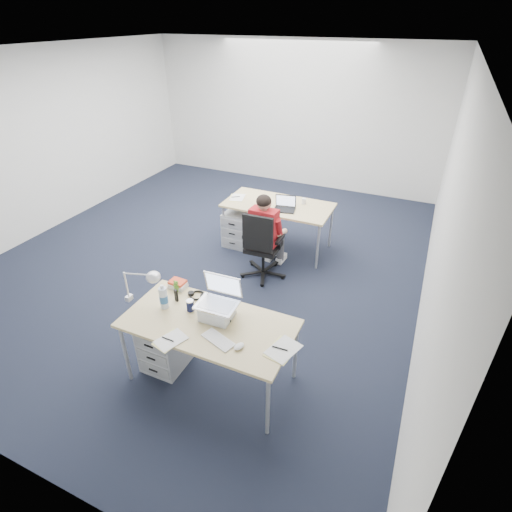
{
  "coord_description": "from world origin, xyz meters",
  "views": [
    {
      "loc": [
        2.74,
        -4.44,
        3.17
      ],
      "look_at": [
        1.18,
        -0.97,
        0.85
      ],
      "focal_mm": 28.0,
      "sensor_mm": 36.0,
      "label": 1
    }
  ],
  "objects_px": {
    "headphones": "(197,295)",
    "far_cup": "(304,201)",
    "drawer_pedestal_far": "(239,227)",
    "drawer_pedestal_near": "(167,342)",
    "water_bottle": "(163,296)",
    "silver_laptop": "(216,301)",
    "desk_far": "(278,207)",
    "wireless_keyboard": "(218,340)",
    "computer_mouse": "(239,346)",
    "desk_lamp": "(137,285)",
    "office_chair": "(262,258)",
    "desk_near": "(209,326)",
    "sunglasses": "(227,319)",
    "bear_figurine": "(176,286)",
    "cordless_phone": "(176,295)",
    "dark_laptop": "(285,203)",
    "can_koozie": "(190,305)",
    "seated_person": "(268,233)"
  },
  "relations": [
    {
      "from": "drawer_pedestal_far",
      "to": "headphones",
      "type": "distance_m",
      "value": 2.46
    },
    {
      "from": "drawer_pedestal_far",
      "to": "far_cup",
      "type": "height_order",
      "value": "far_cup"
    },
    {
      "from": "cordless_phone",
      "to": "sunglasses",
      "type": "bearing_deg",
      "value": 15.51
    },
    {
      "from": "sunglasses",
      "to": "far_cup",
      "type": "height_order",
      "value": "far_cup"
    },
    {
      "from": "silver_laptop",
      "to": "desk_far",
      "type": "bearing_deg",
      "value": 96.71
    },
    {
      "from": "office_chair",
      "to": "wireless_keyboard",
      "type": "relative_size",
      "value": 3.21
    },
    {
      "from": "can_koozie",
      "to": "desk_lamp",
      "type": "xyz_separation_m",
      "value": [
        -0.51,
        -0.11,
        0.17
      ]
    },
    {
      "from": "computer_mouse",
      "to": "desk_lamp",
      "type": "relative_size",
      "value": 0.24
    },
    {
      "from": "can_koozie",
      "to": "water_bottle",
      "type": "bearing_deg",
      "value": -166.26
    },
    {
      "from": "headphones",
      "to": "desk_lamp",
      "type": "bearing_deg",
      "value": -148.4
    },
    {
      "from": "silver_laptop",
      "to": "computer_mouse",
      "type": "height_order",
      "value": "silver_laptop"
    },
    {
      "from": "water_bottle",
      "to": "office_chair",
      "type": "bearing_deg",
      "value": 83.26
    },
    {
      "from": "office_chair",
      "to": "bear_figurine",
      "type": "height_order",
      "value": "office_chair"
    },
    {
      "from": "bear_figurine",
      "to": "desk_lamp",
      "type": "bearing_deg",
      "value": -119.45
    },
    {
      "from": "desk_near",
      "to": "sunglasses",
      "type": "height_order",
      "value": "sunglasses"
    },
    {
      "from": "silver_laptop",
      "to": "desk_lamp",
      "type": "relative_size",
      "value": 0.88
    },
    {
      "from": "seated_person",
      "to": "bear_figurine",
      "type": "height_order",
      "value": "seated_person"
    },
    {
      "from": "seated_person",
      "to": "can_koozie",
      "type": "bearing_deg",
      "value": -86.26
    },
    {
      "from": "silver_laptop",
      "to": "wireless_keyboard",
      "type": "bearing_deg",
      "value": -62.26
    },
    {
      "from": "sunglasses",
      "to": "desk_far",
      "type": "bearing_deg",
      "value": 119.51
    },
    {
      "from": "water_bottle",
      "to": "sunglasses",
      "type": "xyz_separation_m",
      "value": [
        0.64,
        0.08,
        -0.12
      ]
    },
    {
      "from": "bear_figurine",
      "to": "far_cup",
      "type": "height_order",
      "value": "bear_figurine"
    },
    {
      "from": "silver_laptop",
      "to": "wireless_keyboard",
      "type": "distance_m",
      "value": 0.37
    },
    {
      "from": "desk_far",
      "to": "silver_laptop",
      "type": "height_order",
      "value": "silver_laptop"
    },
    {
      "from": "computer_mouse",
      "to": "dark_laptop",
      "type": "distance_m",
      "value": 2.84
    },
    {
      "from": "drawer_pedestal_far",
      "to": "headphones",
      "type": "relative_size",
      "value": 2.71
    },
    {
      "from": "wireless_keyboard",
      "to": "desk_far",
      "type": "bearing_deg",
      "value": 120.14
    },
    {
      "from": "far_cup",
      "to": "water_bottle",
      "type": "bearing_deg",
      "value": -98.88
    },
    {
      "from": "office_chair",
      "to": "water_bottle",
      "type": "xyz_separation_m",
      "value": [
        -0.22,
        -1.88,
        0.58
      ]
    },
    {
      "from": "drawer_pedestal_near",
      "to": "bear_figurine",
      "type": "bearing_deg",
      "value": 92.6
    },
    {
      "from": "drawer_pedestal_near",
      "to": "water_bottle",
      "type": "relative_size",
      "value": 2.12
    },
    {
      "from": "bear_figurine",
      "to": "desk_lamp",
      "type": "xyz_separation_m",
      "value": [
        -0.21,
        -0.32,
        0.16
      ]
    },
    {
      "from": "computer_mouse",
      "to": "headphones",
      "type": "distance_m",
      "value": 0.86
    },
    {
      "from": "bear_figurine",
      "to": "wireless_keyboard",
      "type": "bearing_deg",
      "value": -28.16
    },
    {
      "from": "drawer_pedestal_far",
      "to": "office_chair",
      "type": "bearing_deg",
      "value": -45.48
    },
    {
      "from": "drawer_pedestal_far",
      "to": "wireless_keyboard",
      "type": "bearing_deg",
      "value": -67.07
    },
    {
      "from": "drawer_pedestal_far",
      "to": "desk_far",
      "type": "bearing_deg",
      "value": 12.09
    },
    {
      "from": "water_bottle",
      "to": "far_cup",
      "type": "height_order",
      "value": "water_bottle"
    },
    {
      "from": "desk_near",
      "to": "desk_far",
      "type": "height_order",
      "value": "same"
    },
    {
      "from": "desk_near",
      "to": "computer_mouse",
      "type": "relative_size",
      "value": 15.1
    },
    {
      "from": "computer_mouse",
      "to": "drawer_pedestal_far",
      "type": "bearing_deg",
      "value": 135.05
    },
    {
      "from": "sunglasses",
      "to": "bear_figurine",
      "type": "bearing_deg",
      "value": -177.54
    },
    {
      "from": "headphones",
      "to": "far_cup",
      "type": "height_order",
      "value": "far_cup"
    },
    {
      "from": "dark_laptop",
      "to": "desk_near",
      "type": "bearing_deg",
      "value": -96.21
    },
    {
      "from": "headphones",
      "to": "sunglasses",
      "type": "relative_size",
      "value": 2.04
    },
    {
      "from": "water_bottle",
      "to": "bear_figurine",
      "type": "bearing_deg",
      "value": 98.87
    },
    {
      "from": "drawer_pedestal_near",
      "to": "wireless_keyboard",
      "type": "xyz_separation_m",
      "value": [
        0.73,
        -0.18,
        0.46
      ]
    },
    {
      "from": "desk_near",
      "to": "sunglasses",
      "type": "relative_size",
      "value": 16.03
    },
    {
      "from": "drawer_pedestal_near",
      "to": "silver_laptop",
      "type": "distance_m",
      "value": 0.87
    },
    {
      "from": "seated_person",
      "to": "desk_near",
      "type": "bearing_deg",
      "value": -79.62
    }
  ]
}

